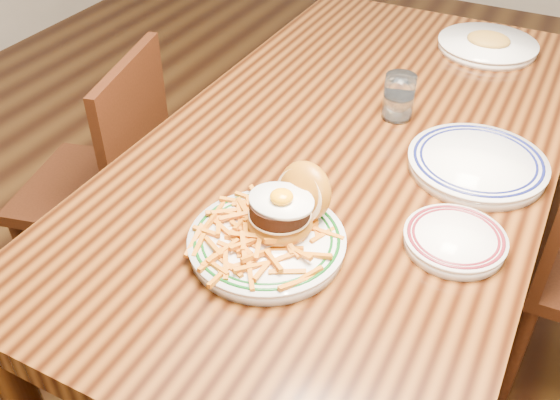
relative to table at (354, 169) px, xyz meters
The scene contains 8 objects.
floor 0.66m from the table, ahead, with size 6.00×6.00×0.00m, color black.
table is the anchor object (origin of this frame).
chair_left 0.75m from the table, behind, with size 0.46×0.46×0.82m.
main_plate 0.42m from the table, 90.06° to the right, with size 0.28×0.30×0.13m.
side_plate 0.40m from the table, 42.09° to the right, with size 0.18×0.18×0.03m.
rear_plate 0.29m from the table, ahead, with size 0.28×0.28×0.03m.
water_glass 0.19m from the table, 67.88° to the left, with size 0.07×0.07×0.11m.
far_plate 0.62m from the table, 75.18° to the left, with size 0.27×0.27×0.05m.
Camera 1 is at (0.39, -1.13, 1.50)m, focal length 40.00 mm.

